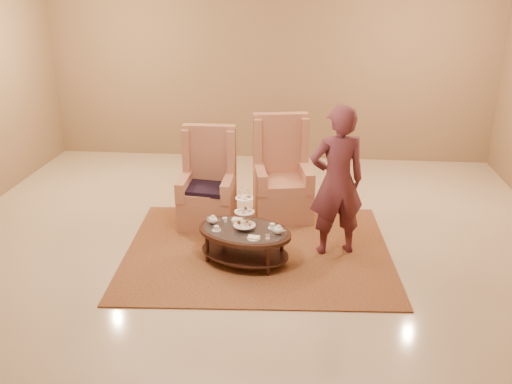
# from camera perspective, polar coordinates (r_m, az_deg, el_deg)

# --- Properties ---
(ground) EXTENTS (8.00, 8.00, 0.00)m
(ground) POSITION_cam_1_polar(r_m,az_deg,el_deg) (7.09, -1.06, -6.07)
(ground) COLOR beige
(ground) RESTS_ON ground
(ceiling) EXTENTS (8.00, 8.00, 0.02)m
(ceiling) POSITION_cam_1_polar(r_m,az_deg,el_deg) (7.09, -1.06, -6.07)
(ceiling) COLOR silver
(ceiling) RESTS_ON ground
(wall_back) EXTENTS (8.00, 0.04, 3.50)m
(wall_back) POSITION_cam_1_polar(r_m,az_deg,el_deg) (10.41, 1.39, 12.79)
(wall_back) COLOR #8F6F4E
(wall_back) RESTS_ON ground
(rug) EXTENTS (3.41, 2.90, 0.02)m
(rug) POSITION_cam_1_polar(r_m,az_deg,el_deg) (7.13, 0.19, -5.85)
(rug) COLOR brown
(rug) RESTS_ON ground
(tea_table) EXTENTS (1.34, 1.12, 0.95)m
(tea_table) POSITION_cam_1_polar(r_m,az_deg,el_deg) (6.72, -1.15, -4.37)
(tea_table) COLOR black
(tea_table) RESTS_ON ground
(armchair_left) EXTENTS (0.72, 0.74, 1.33)m
(armchair_left) POSITION_cam_1_polar(r_m,az_deg,el_deg) (7.81, -4.81, 0.07)
(armchair_left) COLOR #B87556
(armchair_left) RESTS_ON ground
(armchair_right) EXTENTS (0.90, 0.92, 1.42)m
(armchair_right) POSITION_cam_1_polar(r_m,az_deg,el_deg) (8.03, 2.59, 0.94)
(armchair_right) COLOR #B87556
(armchair_right) RESTS_ON ground
(person) EXTENTS (0.78, 0.62, 1.86)m
(person) POSITION_cam_1_polar(r_m,az_deg,el_deg) (6.80, 8.11, 1.04)
(person) COLOR #53232B
(person) RESTS_ON ground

